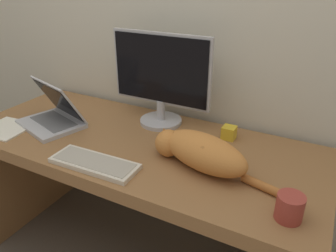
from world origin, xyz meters
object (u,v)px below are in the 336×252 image
at_px(monitor, 161,79).
at_px(coffee_mug, 290,207).
at_px(external_keyboard, 94,163).
at_px(cat, 200,151).
at_px(laptop, 54,116).

relative_size(monitor, coffee_mug, 5.86).
distance_m(monitor, external_keyboard, 0.53).
bearing_deg(monitor, external_keyboard, -94.95).
distance_m(monitor, coffee_mug, 0.85).
height_order(monitor, external_keyboard, monitor).
xyz_separation_m(monitor, cat, (0.34, -0.29, -0.16)).
bearing_deg(external_keyboard, laptop, 152.33).
bearing_deg(cat, external_keyboard, -138.45).
relative_size(external_keyboard, coffee_mug, 4.23).
bearing_deg(monitor, cat, -40.57).
distance_m(external_keyboard, cat, 0.43).
bearing_deg(coffee_mug, cat, 158.04).
distance_m(laptop, cat, 0.80).
relative_size(cat, coffee_mug, 6.80).
bearing_deg(cat, coffee_mug, -7.31).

